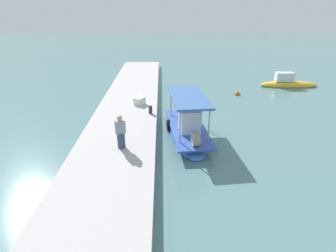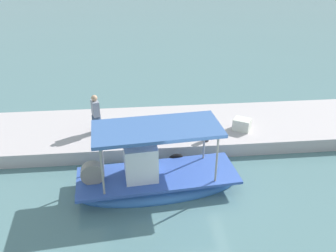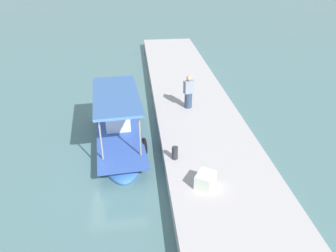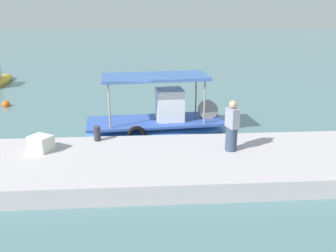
# 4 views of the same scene
# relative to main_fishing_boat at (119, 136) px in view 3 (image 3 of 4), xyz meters

# --- Properties ---
(ground_plane) EXTENTS (120.00, 120.00, 0.00)m
(ground_plane) POSITION_rel_main_fishing_boat_xyz_m (-1.52, 0.19, -0.43)
(ground_plane) COLOR slate
(dock_quay) EXTENTS (36.00, 4.14, 0.59)m
(dock_quay) POSITION_rel_main_fishing_boat_xyz_m (-1.52, -3.89, -0.14)
(dock_quay) COLOR #BAB0B2
(dock_quay) RESTS_ON ground_plane
(main_fishing_boat) EXTENTS (6.06, 2.48, 2.85)m
(main_fishing_boat) POSITION_rel_main_fishing_boat_xyz_m (0.00, 0.00, 0.00)
(main_fishing_boat) COLOR #376FC2
(main_fishing_boat) RESTS_ON ground_plane
(fisherman_near_bollard) EXTENTS (0.49, 0.55, 1.73)m
(fisherman_near_bollard) POSITION_rel_main_fishing_boat_xyz_m (2.29, -3.51, 0.93)
(fisherman_near_bollard) COLOR #32435C
(fisherman_near_bollard) RESTS_ON dock_quay
(mooring_bollard) EXTENTS (0.24, 0.24, 0.53)m
(mooring_bollard) POSITION_rel_main_fishing_boat_xyz_m (-2.28, -2.24, 0.42)
(mooring_bollard) COLOR #2D2D33
(mooring_bollard) RESTS_ON dock_quay
(cargo_crate) EXTENTS (0.92, 0.87, 0.52)m
(cargo_crate) POSITION_rel_main_fishing_boat_xyz_m (-4.06, -3.08, 0.41)
(cargo_crate) COLOR silver
(cargo_crate) RESTS_ON dock_quay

